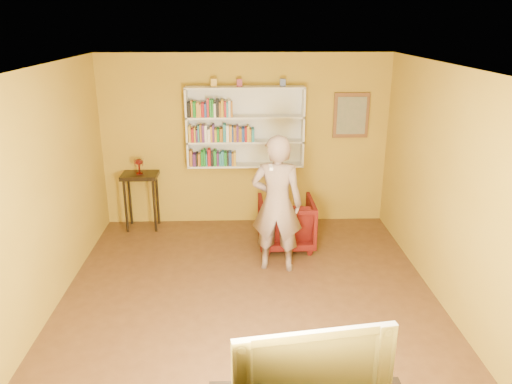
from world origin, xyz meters
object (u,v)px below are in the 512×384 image
television (310,362)px  bookshelf (245,127)px  person (277,204)px  console_table (140,183)px  armchair (286,223)px  ruby_lustre (139,163)px

television → bookshelf: bearing=86.2°
person → bookshelf: bearing=-66.6°
bookshelf → person: bearing=-76.7°
console_table → armchair: bearing=-19.1°
console_table → armchair: size_ratio=1.12×
console_table → person: person is taller
armchair → television: television is taller
armchair → person: (-0.19, -0.67, 0.55)m
bookshelf → armchair: (0.57, -0.93, -1.23)m
person → television: (0.01, -3.06, -0.06)m
ruby_lustre → person: bearing=-35.4°
person → television: bearing=100.2°
console_table → person: size_ratio=0.49×
bookshelf → console_table: 1.85m
armchair → ruby_lustre: bearing=-20.0°
ruby_lustre → console_table: bearing=-146.3°
console_table → ruby_lustre: ruby_lustre is taller
television → armchair: bearing=78.6°
ruby_lustre → television: 4.94m
console_table → television: (2.03, -4.50, 0.11)m
ruby_lustre → armchair: (2.21, -0.77, -0.70)m
armchair → person: person is taller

